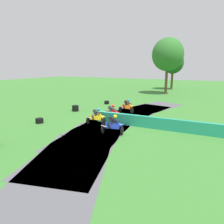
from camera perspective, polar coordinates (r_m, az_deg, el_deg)
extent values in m
plane|color=#38752D|center=(17.00, -0.38, -3.08)|extent=(120.00, 120.00, 0.00)
cube|color=#515156|center=(23.71, 11.03, 1.26)|extent=(6.16, 9.44, 0.01)
cube|color=#515156|center=(21.52, 7.34, 0.22)|extent=(5.28, 9.25, 0.01)
cube|color=#515156|center=(19.27, 3.58, -1.18)|extent=(4.34, 8.93, 0.01)
cube|color=#515156|center=(16.99, -0.28, -3.08)|extent=(4.26, 8.90, 0.01)
cube|color=#515156|center=(14.68, -4.29, -5.70)|extent=(5.21, 9.23, 0.01)
cube|color=#515156|center=(12.37, -8.54, -9.42)|extent=(6.09, 9.43, 0.01)
cube|color=#515156|center=(10.11, -13.22, -14.94)|extent=(6.89, 9.50, 0.01)
cube|color=#239375|center=(15.37, 18.74, -3.76)|extent=(13.51, 1.02, 0.90)
cylinder|color=black|center=(20.45, 5.68, 0.42)|extent=(0.18, 0.74, 0.73)
cylinder|color=black|center=(21.17, 2.41, 0.90)|extent=(0.18, 0.74, 0.73)
cube|color=orange|center=(20.81, 4.14, 1.49)|extent=(1.04, 0.50, 0.46)
ellipsoid|color=orange|center=(20.72, 4.67, 2.14)|extent=(0.48, 0.38, 0.30)
cone|color=orange|center=(20.47, 5.81, 1.59)|extent=(0.42, 0.41, 0.47)
cylinder|color=#B2B2B7|center=(21.02, 2.55, 1.49)|extent=(0.42, 0.17, 0.18)
cube|color=#331919|center=(20.86, 4.11, 2.55)|extent=(0.52, 0.44, 0.62)
sphere|color=#1E7FE0|center=(20.76, 4.74, 3.25)|extent=(0.26, 0.26, 0.26)
cylinder|color=#331919|center=(20.87, 5.03, 2.48)|extent=(0.43, 0.19, 0.24)
cylinder|color=#331919|center=(20.56, 4.53, 2.59)|extent=(0.43, 0.19, 0.24)
cylinder|color=#331919|center=(21.06, 3.98, 1.55)|extent=(0.27, 0.22, 0.42)
cylinder|color=#331919|center=(20.75, 3.48, 1.64)|extent=(0.27, 0.22, 0.42)
cylinder|color=black|center=(17.62, 1.73, -1.53)|extent=(0.16, 0.73, 0.72)
cylinder|color=black|center=(18.15, -2.39, -1.10)|extent=(0.16, 0.73, 0.72)
cube|color=red|center=(17.87, -0.28, -0.36)|extent=(1.03, 0.46, 0.45)
ellipsoid|color=red|center=(17.79, 0.33, 0.42)|extent=(0.47, 0.37, 0.30)
cone|color=red|center=(17.61, 1.79, -0.17)|extent=(0.42, 0.42, 0.47)
cylinder|color=#B2B2B7|center=(18.00, -2.20, -0.43)|extent=(0.42, 0.13, 0.17)
cube|color=#28282D|center=(17.89, -0.40, 0.88)|extent=(0.53, 0.41, 0.62)
sphere|color=red|center=(17.81, 0.33, 1.73)|extent=(0.26, 0.26, 0.26)
cylinder|color=#28282D|center=(17.95, 0.65, 0.87)|extent=(0.43, 0.12, 0.24)
cylinder|color=#28282D|center=(17.62, 0.21, 0.92)|extent=(0.43, 0.12, 0.24)
cylinder|color=#28282D|center=(18.10, -0.58, -0.25)|extent=(0.29, 0.19, 0.42)
cylinder|color=#28282D|center=(17.77, -1.03, -0.23)|extent=(0.29, 0.19, 0.42)
cylinder|color=black|center=(16.17, -2.43, -2.87)|extent=(0.17, 0.75, 0.74)
cylinder|color=black|center=(16.79, -6.77, -2.36)|extent=(0.17, 0.75, 0.74)
cube|color=yellow|center=(16.46, -4.53, -1.57)|extent=(1.03, 0.48, 0.46)
ellipsoid|color=yellow|center=(16.38, -3.87, -0.73)|extent=(0.47, 0.38, 0.31)
cone|color=yellow|center=(16.17, -2.34, -1.38)|extent=(0.43, 0.43, 0.48)
cylinder|color=#B2B2B7|center=(16.63, -6.59, -1.62)|extent=(0.42, 0.13, 0.18)
cube|color=#28282D|center=(16.50, -4.64, -0.22)|extent=(0.53, 0.43, 0.62)
sphere|color=#1E7FE0|center=(16.41, -3.85, 0.69)|extent=(0.26, 0.26, 0.26)
cylinder|color=#28282D|center=(16.54, -3.49, -0.26)|extent=(0.43, 0.12, 0.24)
cylinder|color=#28282D|center=(16.21, -4.03, -0.18)|extent=(0.43, 0.12, 0.24)
cylinder|color=#28282D|center=(16.70, -4.80, -1.47)|extent=(0.29, 0.21, 0.42)
cylinder|color=#28282D|center=(16.38, -5.36, -1.41)|extent=(0.29, 0.21, 0.42)
cylinder|color=black|center=(13.99, 2.86, -5.37)|extent=(0.24, 0.72, 0.72)
cylinder|color=black|center=(14.37, -2.60, -4.88)|extent=(0.24, 0.72, 0.72)
cube|color=#1E38B2|center=(14.14, 0.17, -3.92)|extent=(1.05, 0.57, 0.45)
ellipsoid|color=#1E38B2|center=(14.07, 0.95, -2.92)|extent=(0.50, 0.41, 0.30)
cone|color=#1E38B2|center=(13.96, 2.89, -3.65)|extent=(0.46, 0.43, 0.47)
cylinder|color=#B2B2B7|center=(14.20, -2.31, -4.06)|extent=(0.42, 0.18, 0.17)
cube|color=black|center=(14.14, -0.04, -2.35)|extent=(0.56, 0.39, 0.62)
sphere|color=yellow|center=(14.07, 0.89, -1.27)|extent=(0.26, 0.26, 0.26)
cylinder|color=black|center=(14.24, 1.25, -2.31)|extent=(0.44, 0.16, 0.24)
cylinder|color=black|center=(13.89, 0.87, -2.35)|extent=(0.44, 0.16, 0.24)
cylinder|color=black|center=(14.36, -0.32, -3.74)|extent=(0.30, 0.18, 0.42)
cylinder|color=black|center=(14.01, -0.73, -3.81)|extent=(0.30, 0.18, 0.42)
cylinder|color=black|center=(25.47, -1.50, 2.50)|extent=(0.60, 0.60, 0.20)
cylinder|color=black|center=(25.43, -1.50, 2.94)|extent=(0.60, 0.60, 0.20)
cylinder|color=black|center=(21.77, -10.33, 0.52)|extent=(0.69, 0.69, 0.20)
cylinder|color=black|center=(21.73, -10.35, 1.04)|extent=(0.69, 0.69, 0.20)
cylinder|color=black|center=(21.69, -10.37, 1.56)|extent=(0.69, 0.69, 0.20)
cylinder|color=black|center=(17.99, -19.85, -2.63)|extent=(0.64, 0.64, 0.20)
cylinder|color=black|center=(17.94, -19.90, -2.02)|extent=(0.64, 0.64, 0.20)
cylinder|color=brown|center=(43.65, 16.61, 8.54)|extent=(0.44, 0.44, 3.61)
ellipsoid|color=#1E511E|center=(43.56, 16.92, 13.26)|extent=(4.22, 4.22, 4.43)
cylinder|color=brown|center=(35.85, 15.11, 8.43)|extent=(0.44, 0.44, 4.39)
ellipsoid|color=#2D6B28|center=(35.81, 15.53, 15.45)|extent=(5.18, 5.18, 5.44)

